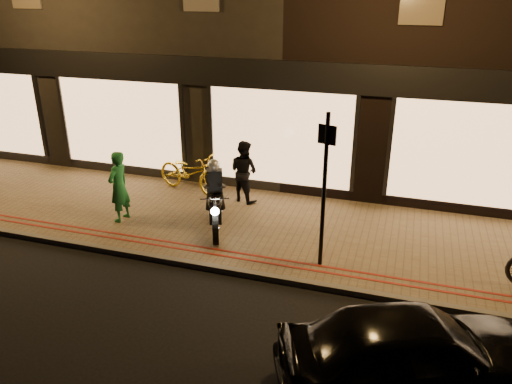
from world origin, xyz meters
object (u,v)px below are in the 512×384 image
bicycle_gold (190,173)px  parked_car (414,351)px  sign_post (324,184)px  person_green (119,187)px  motorcycle (215,203)px

bicycle_gold → parked_car: parked_car is taller
sign_post → bicycle_gold: (-3.92, 2.59, -1.14)m
sign_post → bicycle_gold: 4.83m
person_green → bicycle_gold: bearing=164.5°
motorcycle → bicycle_gold: size_ratio=0.91×
motorcycle → bicycle_gold: (-1.42, 1.78, -0.08)m
motorcycle → person_green: bearing=164.2°
sign_post → person_green: (-4.73, 0.58, -0.85)m
sign_post → bicycle_gold: size_ratio=1.47×
sign_post → person_green: sign_post is taller
bicycle_gold → person_green: bearing=175.5°
motorcycle → person_green: size_ratio=1.12×
parked_car → bicycle_gold: bearing=23.0°
sign_post → parked_car: size_ratio=0.82×
bicycle_gold → parked_car: bearing=-115.5°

